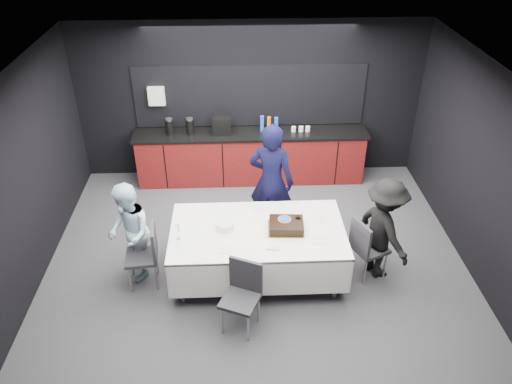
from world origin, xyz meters
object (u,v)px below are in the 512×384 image
party_table (258,238)px  person_right (383,229)px  cake_assembly (286,225)px  chair_right (366,245)px  chair_left (147,251)px  champagne_flute (177,229)px  person_left (129,233)px  person_center (271,182)px  plate_stack (225,225)px  chair_near (243,291)px

party_table → person_right: person_right is taller
cake_assembly → chair_right: (1.08, -0.07, -0.31)m
chair_left → person_right: 3.17m
cake_assembly → champagne_flute: size_ratio=2.26×
chair_left → chair_right: size_ratio=1.00×
chair_right → person_left: size_ratio=0.64×
chair_left → person_right: (3.17, 0.07, 0.21)m
champagne_flute → person_center: bearing=41.2°
plate_stack → chair_right: 1.92m
person_right → chair_right: bearing=82.1°
chair_left → person_left: bearing=144.8°
champagne_flute → person_left: 0.75m
party_table → person_right: bearing=-0.7°
plate_stack → champagne_flute: champagne_flute is taller
plate_stack → person_right: (2.12, -0.06, -0.08)m
champagne_flute → chair_right: (2.49, 0.07, -0.40)m
person_right → champagne_flute: bearing=70.4°
cake_assembly → chair_right: bearing=-3.7°
cake_assembly → person_left: (-2.09, 0.08, -0.12)m
cake_assembly → chair_left: cake_assembly is taller
person_center → plate_stack: bearing=74.0°
plate_stack → person_right: bearing=-1.7°
chair_right → chair_left: bearing=-179.7°
party_table → cake_assembly: size_ratio=4.58×
person_center → person_right: (1.44, -0.99, -0.18)m
chair_near → person_left: (-1.49, 0.96, 0.19)m
chair_left → chair_right: (2.93, 0.01, 0.00)m
person_left → party_table: bearing=69.9°
cake_assembly → plate_stack: size_ratio=2.10×
chair_left → party_table: bearing=3.6°
chair_left → person_right: person_right is taller
party_table → chair_right: 1.46m
chair_near → person_left: person_left is taller
chair_right → chair_near: 1.87m
person_left → cake_assembly: bearing=70.1°
plate_stack → champagne_flute: bearing=-162.0°
cake_assembly → plate_stack: 0.82m
party_table → person_center: bearing=75.7°
party_table → cake_assembly: 0.43m
cake_assembly → chair_near: size_ratio=0.55×
chair_near → party_table: bearing=75.9°
plate_stack → chair_right: bearing=-3.7°
party_table → chair_near: (-0.22, -0.89, -0.11)m
chair_left → chair_near: size_ratio=1.00×
person_center → cake_assembly: bearing=118.0°
chair_left → plate_stack: bearing=7.4°
chair_right → chair_near: same height
cake_assembly → person_center: (-0.13, 0.98, 0.08)m
cake_assembly → person_center: size_ratio=0.27×
person_center → person_left: 2.16m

